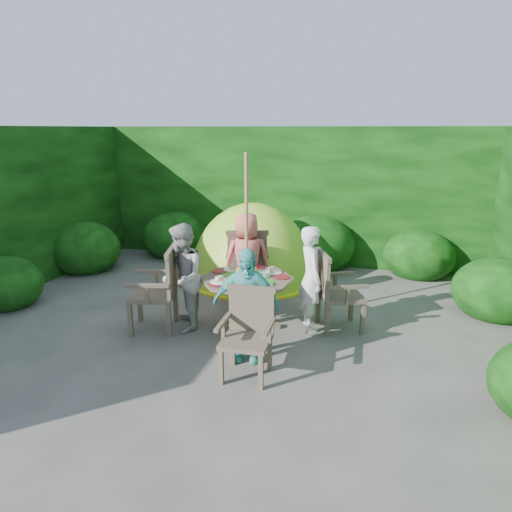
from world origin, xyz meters
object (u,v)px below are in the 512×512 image
(patio_table, at_px, (247,286))
(child_right, at_px, (311,279))
(child_back, at_px, (247,260))
(garden_chair_front, at_px, (248,332))
(garden_chair_right, at_px, (334,290))
(child_left, at_px, (182,278))
(parasol_pole, at_px, (247,245))
(dome_tent, at_px, (252,278))
(child_front, at_px, (246,305))
(garden_chair_left, at_px, (160,288))
(garden_chair_back, at_px, (247,263))

(patio_table, height_order, child_right, child_right)
(child_back, bearing_deg, child_right, 127.21)
(patio_table, bearing_deg, garden_chair_front, -72.00)
(garden_chair_right, bearing_deg, child_left, 83.42)
(patio_table, height_order, parasol_pole, parasol_pole)
(garden_chair_right, height_order, dome_tent, dome_tent)
(child_left, distance_m, dome_tent, 2.30)
(garden_chair_front, distance_m, child_front, 0.35)
(child_right, xyz_separation_m, child_back, (-1.00, 0.53, 0.01))
(child_left, xyz_separation_m, child_front, (1.00, -0.53, -0.05))
(garden_chair_left, bearing_deg, dome_tent, 150.92)
(patio_table, xyz_separation_m, garden_chair_front, (0.34, -1.05, -0.10))
(child_right, bearing_deg, child_left, 83.32)
(child_back, relative_size, child_front, 1.07)
(garden_chair_front, bearing_deg, parasol_pole, 105.60)
(garden_chair_back, distance_m, dome_tent, 1.09)
(garden_chair_back, relative_size, dome_tent, 0.39)
(parasol_pole, height_order, garden_chair_left, parasol_pole)
(patio_table, distance_m, child_front, 0.80)
(garden_chair_right, height_order, garden_chair_front, garden_chair_right)
(patio_table, bearing_deg, dome_tent, 105.39)
(garden_chair_back, distance_m, child_left, 1.36)
(garden_chair_left, relative_size, child_left, 0.75)
(child_back, bearing_deg, child_left, 37.21)
(garden_chair_front, height_order, child_right, child_right)
(garden_chair_right, distance_m, garden_chair_back, 1.55)
(garden_chair_right, bearing_deg, dome_tent, 20.51)
(parasol_pole, height_order, child_right, parasol_pole)
(garden_chair_back, xyz_separation_m, child_back, (0.09, -0.28, 0.13))
(child_right, bearing_deg, garden_chair_left, 83.35)
(garden_chair_front, xyz_separation_m, child_front, (-0.11, 0.29, 0.17))
(child_left, bearing_deg, garden_chair_front, 29.17)
(dome_tent, bearing_deg, garden_chair_front, -55.20)
(garden_chair_front, bearing_deg, garden_chair_back, 105.09)
(parasol_pole, relative_size, garden_chair_front, 2.52)
(parasol_pole, relative_size, dome_tent, 0.82)
(child_back, bearing_deg, garden_chair_back, -97.82)
(parasol_pole, xyz_separation_m, dome_tent, (-0.53, 1.95, -1.10))
(patio_table, distance_m, garden_chair_back, 1.09)
(child_right, bearing_deg, garden_chair_front, 138.08)
(garden_chair_back, height_order, dome_tent, dome_tent)
(garden_chair_left, height_order, dome_tent, dome_tent)
(patio_table, xyz_separation_m, child_left, (-0.77, -0.24, 0.11))
(child_back, bearing_deg, child_front, 82.21)
(garden_chair_left, distance_m, garden_chair_back, 1.54)
(garden_chair_right, height_order, child_right, child_right)
(garden_chair_right, relative_size, garden_chair_left, 0.95)
(patio_table, xyz_separation_m, garden_chair_right, (1.05, 0.31, -0.06))
(parasol_pole, xyz_separation_m, garden_chair_front, (0.35, -1.05, -0.63))
(garden_chair_front, relative_size, child_right, 0.66)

